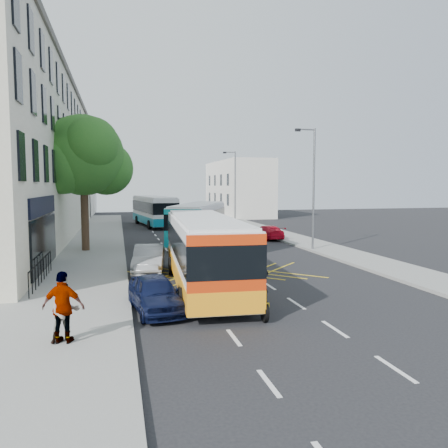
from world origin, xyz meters
TOP-DOWN VIEW (x-y plane):
  - ground at (0.00, 0.00)m, footprint 120.00×120.00m
  - pavement_left at (-8.50, 15.00)m, footprint 5.00×70.00m
  - pavement_right at (7.50, 15.00)m, footprint 3.00×70.00m
  - terrace_main at (-14.00, 24.49)m, footprint 8.30×45.00m
  - terrace_far at (-14.00, 55.00)m, footprint 8.00×20.00m
  - building_right at (11.00, 48.00)m, footprint 6.00×18.00m
  - street_tree at (-8.51, 14.97)m, footprint 6.30×5.70m
  - lamp_near at (6.20, 12.00)m, footprint 1.45×0.15m
  - lamp_far at (6.20, 32.00)m, footprint 1.45×0.15m
  - railings at (-9.70, 5.30)m, footprint 0.08×5.60m
  - bus_near at (-2.83, 3.34)m, footprint 3.20×10.99m
  - bus_mid at (-0.39, 17.94)m, footprint 6.28×10.91m
  - bus_far at (-2.56, 33.31)m, footprint 4.17×11.74m
  - motorbike at (-1.81, -1.02)m, footprint 0.73×2.35m
  - parked_car_blue at (-5.18, 0.21)m, footprint 2.00×3.91m
  - parked_car_silver at (-4.90, 7.31)m, footprint 2.00×4.30m
  - red_hatchback at (5.50, 18.88)m, footprint 1.99×4.10m
  - distant_car_grey at (-0.74, 42.99)m, footprint 2.62×5.04m
  - distant_car_silver at (2.59, 35.23)m, footprint 1.88×4.12m
  - distant_car_dark at (3.24, 48.45)m, footprint 1.47×4.00m
  - pedestrian_near at (-7.83, -2.64)m, footprint 0.95×0.85m
  - pedestrian_far at (-7.86, -2.69)m, footprint 1.23×0.77m

SIDE VIEW (x-z plane):
  - ground at x=0.00m, z-range 0.00..0.00m
  - pavement_left at x=-8.50m, z-range 0.00..0.15m
  - pavement_right at x=7.50m, z-range 0.00..0.15m
  - red_hatchback at x=5.50m, z-range 0.00..1.15m
  - parked_car_blue at x=-5.18m, z-range 0.00..1.28m
  - distant_car_dark at x=3.24m, z-range 0.00..1.31m
  - distant_car_grey at x=-0.74m, z-range 0.00..1.35m
  - parked_car_silver at x=-4.90m, z-range 0.00..1.37m
  - distant_car_silver at x=2.59m, z-range 0.00..1.37m
  - railings at x=-9.70m, z-range 0.15..1.29m
  - pedestrian_near at x=-7.83m, z-range 0.15..1.78m
  - motorbike at x=-1.81m, z-range -0.06..2.02m
  - pedestrian_far at x=-7.86m, z-range 0.15..2.10m
  - bus_mid at x=-0.39m, z-range 0.08..3.10m
  - bus_near at x=-2.83m, z-range 0.08..3.13m
  - bus_far at x=-2.56m, z-range 0.09..3.32m
  - building_right at x=11.00m, z-range 0.00..8.00m
  - lamp_near at x=6.20m, z-range 0.62..8.62m
  - lamp_far at x=6.20m, z-range 0.62..8.62m
  - terrace_far at x=-14.00m, z-range 0.00..10.00m
  - street_tree at x=-8.51m, z-range 1.89..10.69m
  - terrace_main at x=-14.00m, z-range 0.01..13.51m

